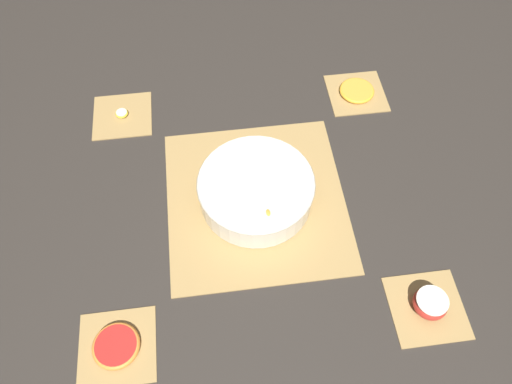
# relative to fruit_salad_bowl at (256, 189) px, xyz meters

# --- Properties ---
(ground_plane) EXTENTS (6.00, 6.00, 0.00)m
(ground_plane) POSITION_rel_fruit_salad_bowl_xyz_m (0.00, 0.00, -0.05)
(ground_plane) COLOR #2D2823
(bamboo_mat_center) EXTENTS (0.42, 0.40, 0.01)m
(bamboo_mat_center) POSITION_rel_fruit_salad_bowl_xyz_m (0.00, 0.00, -0.04)
(bamboo_mat_center) COLOR #A8844C
(bamboo_mat_center) RESTS_ON ground_plane
(coaster_mat_near_left) EXTENTS (0.15, 0.15, 0.01)m
(coaster_mat_near_left) POSITION_rel_fruit_salad_bowl_xyz_m (-0.29, -0.30, -0.04)
(coaster_mat_near_left) COLOR #A8844C
(coaster_mat_near_left) RESTS_ON ground_plane
(coaster_mat_near_right) EXTENTS (0.15, 0.15, 0.01)m
(coaster_mat_near_right) POSITION_rel_fruit_salad_bowl_xyz_m (0.29, -0.30, -0.04)
(coaster_mat_near_right) COLOR #A8844C
(coaster_mat_near_right) RESTS_ON ground_plane
(coaster_mat_far_left) EXTENTS (0.15, 0.15, 0.01)m
(coaster_mat_far_left) POSITION_rel_fruit_salad_bowl_xyz_m (-0.29, 0.30, -0.04)
(coaster_mat_far_left) COLOR #A8844C
(coaster_mat_far_left) RESTS_ON ground_plane
(coaster_mat_far_right) EXTENTS (0.15, 0.15, 0.01)m
(coaster_mat_far_right) POSITION_rel_fruit_salad_bowl_xyz_m (0.29, 0.30, -0.04)
(coaster_mat_far_right) COLOR #A8844C
(coaster_mat_far_right) RESTS_ON ground_plane
(fruit_salad_bowl) EXTENTS (0.26, 0.26, 0.08)m
(fruit_salad_bowl) POSITION_rel_fruit_salad_bowl_xyz_m (0.00, 0.00, 0.00)
(fruit_salad_bowl) COLOR silver
(fruit_salad_bowl) RESTS_ON bamboo_mat_center
(apple_half) EXTENTS (0.07, 0.07, 0.04)m
(apple_half) POSITION_rel_fruit_salad_bowl_xyz_m (-0.29, -0.30, -0.02)
(apple_half) COLOR #B72D23
(apple_half) RESTS_ON coaster_mat_near_left
(orange_slice_whole) EXTENTS (0.09, 0.09, 0.01)m
(orange_slice_whole) POSITION_rel_fruit_salad_bowl_xyz_m (0.29, -0.30, -0.04)
(orange_slice_whole) COLOR #F9A338
(orange_slice_whole) RESTS_ON coaster_mat_near_right
(banana_coin_single) EXTENTS (0.03, 0.03, 0.01)m
(banana_coin_single) POSITION_rel_fruit_salad_bowl_xyz_m (0.29, 0.30, -0.04)
(banana_coin_single) COLOR #F7EFC6
(banana_coin_single) RESTS_ON coaster_mat_far_right
(grapefruit_slice) EXTENTS (0.09, 0.09, 0.01)m
(grapefruit_slice) POSITION_rel_fruit_salad_bowl_xyz_m (-0.29, 0.30, -0.03)
(grapefruit_slice) COLOR #B2231E
(grapefruit_slice) RESTS_ON coaster_mat_far_left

